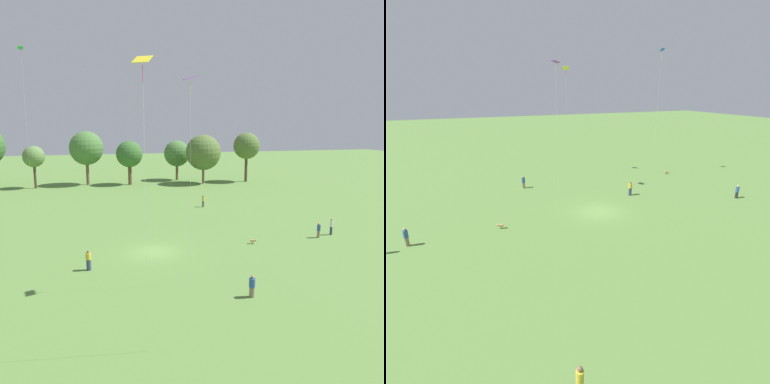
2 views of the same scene
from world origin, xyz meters
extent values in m
plane|color=#5B843D|center=(0.00, 0.00, 0.00)|extent=(240.00, 240.00, 0.00)
cylinder|color=brown|center=(-16.79, 41.26, 2.27)|extent=(0.48, 0.48, 4.54)
sphere|color=#5B7F42|center=(-16.79, 41.26, 6.05)|extent=(4.03, 4.03, 4.03)
cylinder|color=brown|center=(-7.19, 43.14, 2.43)|extent=(0.61, 0.61, 4.85)
sphere|color=#477538|center=(-7.19, 43.14, 7.35)|extent=(6.67, 6.67, 6.67)
cylinder|color=brown|center=(1.08, 41.34, 2.10)|extent=(0.74, 0.74, 4.20)
sphere|color=#38662D|center=(1.08, 41.34, 6.18)|extent=(5.28, 5.28, 5.28)
cylinder|color=brown|center=(11.53, 45.14, 1.85)|extent=(0.57, 0.57, 3.70)
sphere|color=#477538|center=(11.53, 45.14, 5.79)|extent=(5.58, 5.58, 5.58)
cylinder|color=brown|center=(15.78, 39.05, 1.85)|extent=(0.49, 0.49, 3.71)
sphere|color=#516B33|center=(15.78, 39.05, 6.39)|extent=(7.16, 7.16, 7.16)
cylinder|color=brown|center=(25.34, 39.57, 2.75)|extent=(0.59, 0.59, 5.50)
sphere|color=#516B33|center=(25.34, 39.57, 7.57)|extent=(5.53, 5.53, 5.53)
cylinder|color=#847056|center=(5.46, -11.10, 0.38)|extent=(0.50, 0.50, 0.76)
cylinder|color=#2D5193|center=(5.46, -11.10, 1.08)|extent=(0.59, 0.59, 0.65)
sphere|color=#A87A56|center=(5.46, -11.10, 1.53)|extent=(0.24, 0.24, 0.24)
cylinder|color=#333D5B|center=(-5.95, -3.19, 0.47)|extent=(0.53, 0.53, 0.94)
cylinder|color=gold|center=(-5.95, -3.19, 1.22)|extent=(0.62, 0.62, 0.55)
sphere|color=brown|center=(-5.95, -3.19, 1.61)|extent=(0.24, 0.24, 0.24)
cylinder|color=#333D5B|center=(19.95, 0.96, 0.46)|extent=(0.34, 0.34, 0.91)
cylinder|color=white|center=(19.95, 0.96, 1.25)|extent=(0.40, 0.40, 0.68)
sphere|color=#A87A56|center=(19.95, 0.96, 1.71)|extent=(0.24, 0.24, 0.24)
cylinder|color=#4C4C51|center=(9.90, 17.90, 0.44)|extent=(0.37, 0.37, 0.88)
cylinder|color=gold|center=(9.90, 17.90, 1.19)|extent=(0.44, 0.44, 0.61)
sphere|color=brown|center=(9.90, 17.90, 1.62)|extent=(0.24, 0.24, 0.24)
cylinder|color=#847056|center=(17.99, 0.33, 0.39)|extent=(0.44, 0.44, 0.77)
cylinder|color=#2D5193|center=(17.99, 0.33, 1.10)|extent=(0.52, 0.52, 0.65)
sphere|color=tan|center=(17.99, 0.33, 1.54)|extent=(0.24, 0.24, 0.24)
cube|color=purple|center=(1.70, -8.02, 15.31)|extent=(1.07, 1.09, 0.27)
cylinder|color=yellow|center=(1.70, -8.02, 14.62)|extent=(0.04, 0.04, 0.85)
cylinder|color=silver|center=(1.70, -8.02, 7.65)|extent=(0.01, 0.01, 15.31)
cube|color=yellow|center=(-2.50, -15.81, 15.17)|extent=(1.08, 1.05, 0.42)
cylinder|color=#E54C99|center=(-2.50, -15.81, 14.51)|extent=(0.04, 0.04, 0.81)
cylinder|color=silver|center=(-2.50, -15.81, 7.58)|extent=(0.01, 0.01, 15.17)
cube|color=green|center=(-13.90, 19.70, 21.69)|extent=(0.78, 0.74, 0.30)
cylinder|color=#E54C99|center=(-13.90, 19.70, 21.06)|extent=(0.04, 0.04, 0.86)
cylinder|color=silver|center=(-13.90, 19.70, 10.84)|extent=(0.01, 0.01, 21.69)
cylinder|color=tan|center=(10.22, 0.07, 0.34)|extent=(0.50, 0.36, 0.26)
sphere|color=tan|center=(10.52, 0.00, 0.38)|extent=(0.23, 0.23, 0.23)
cylinder|color=tan|center=(10.22, 0.07, 0.11)|extent=(0.11, 0.11, 0.22)
camera|label=1|loc=(-4.64, -34.24, 12.19)|focal=35.00mm
camera|label=2|loc=(13.56, 26.32, 12.44)|focal=28.00mm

